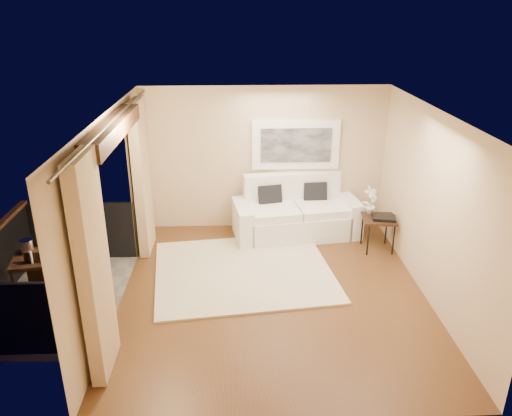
{
  "coord_description": "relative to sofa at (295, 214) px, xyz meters",
  "views": [
    {
      "loc": [
        -0.52,
        -6.44,
        4.02
      ],
      "look_at": [
        -0.23,
        0.82,
        1.05
      ],
      "focal_mm": 35.0,
      "sensor_mm": 36.0,
      "label": 1
    }
  ],
  "objects": [
    {
      "name": "room_shell",
      "position": [
        -2.69,
        -2.1,
        2.13
      ],
      "size": [
        5.0,
        6.4,
        5.0
      ],
      "color": "white",
      "rests_on": "ground"
    },
    {
      "name": "balcony_chair_far",
      "position": [
        -3.75,
        -1.48,
        0.2
      ],
      "size": [
        0.54,
        0.54,
        1.01
      ],
      "rotation": [
        0.0,
        0.0,
        2.85
      ],
      "color": "black",
      "rests_on": "balcony"
    },
    {
      "name": "tray",
      "position": [
        1.43,
        -0.79,
        0.24
      ],
      "size": [
        0.43,
        0.36,
        0.05
      ],
      "primitive_type": "cube",
      "rotation": [
        0.0,
        0.0,
        -0.23
      ],
      "color": "black",
      "rests_on": "side_table"
    },
    {
      "name": "glass_a",
      "position": [
        -3.77,
        -2.28,
        0.43
      ],
      "size": [
        0.06,
        0.06,
        0.12
      ],
      "primitive_type": "cylinder",
      "color": "silver",
      "rests_on": "bistro_table"
    },
    {
      "name": "ice_bucket",
      "position": [
        -4.07,
        -2.1,
        0.47
      ],
      "size": [
        0.18,
        0.18,
        0.2
      ],
      "primitive_type": "cylinder",
      "color": "silver",
      "rests_on": "bistro_table"
    },
    {
      "name": "side_table",
      "position": [
        1.37,
        -0.73,
        0.16
      ],
      "size": [
        0.6,
        0.6,
        0.6
      ],
      "rotation": [
        0.0,
        0.0,
        -0.09
      ],
      "color": "black",
      "rests_on": "floor"
    },
    {
      "name": "curtains",
      "position": [
        -2.67,
        -2.1,
        0.95
      ],
      "size": [
        0.16,
        4.8,
        2.64
      ],
      "color": "tan",
      "rests_on": "ground"
    },
    {
      "name": "sofa",
      "position": [
        0.0,
        0.0,
        0.0
      ],
      "size": [
        2.4,
        1.31,
        1.1
      ],
      "rotation": [
        0.0,
        0.0,
        0.15
      ],
      "color": "white",
      "rests_on": "floor"
    },
    {
      "name": "floor",
      "position": [
        -0.56,
        -2.1,
        -0.39
      ],
      "size": [
        5.0,
        5.0,
        0.0
      ],
      "primitive_type": "plane",
      "color": "brown",
      "rests_on": "ground"
    },
    {
      "name": "balcony_chair_near",
      "position": [
        -3.81,
        -2.47,
        0.13
      ],
      "size": [
        0.39,
        0.4,
        0.91
      ],
      "rotation": [
        0.0,
        0.0,
        -0.01
      ],
      "color": "black",
      "rests_on": "balcony"
    },
    {
      "name": "orchid",
      "position": [
        1.24,
        -0.56,
        0.47
      ],
      "size": [
        0.32,
        0.29,
        0.51
      ],
      "primitive_type": "imported",
      "rotation": [
        0.0,
        0.0,
        0.5
      ],
      "color": "white",
      "rests_on": "side_table"
    },
    {
      "name": "bistro_table",
      "position": [
        -3.9,
        -2.24,
        0.28
      ],
      "size": [
        0.74,
        0.74,
        0.75
      ],
      "rotation": [
        0.0,
        0.0,
        0.17
      ],
      "color": "black",
      "rests_on": "balcony"
    },
    {
      "name": "candle",
      "position": [
        -3.82,
        -2.11,
        0.4
      ],
      "size": [
        0.06,
        0.06,
        0.07
      ],
      "primitive_type": "cylinder",
      "color": "red",
      "rests_on": "bistro_table"
    },
    {
      "name": "balcony",
      "position": [
        -3.87,
        -2.1,
        -0.21
      ],
      "size": [
        1.81,
        2.6,
        1.17
      ],
      "color": "#605B56",
      "rests_on": "ground"
    },
    {
      "name": "rug",
      "position": [
        -1.0,
        -1.45,
        -0.37
      ],
      "size": [
        3.08,
        2.77,
        0.04
      ],
      "primitive_type": "cube",
      "rotation": [
        0.0,
        0.0,
        0.12
      ],
      "color": "beige",
      "rests_on": "floor"
    },
    {
      "name": "artwork",
      "position": [
        0.01,
        0.36,
        1.23
      ],
      "size": [
        1.62,
        0.07,
        0.92
      ],
      "color": "white",
      "rests_on": "room_shell"
    },
    {
      "name": "glass_b",
      "position": [
        -3.7,
        -2.19,
        0.43
      ],
      "size": [
        0.06,
        0.06,
        0.12
      ],
      "primitive_type": "cylinder",
      "color": "white",
      "rests_on": "bistro_table"
    },
    {
      "name": "vase",
      "position": [
        -3.89,
        -2.43,
        0.46
      ],
      "size": [
        0.04,
        0.04,
        0.18
      ],
      "primitive_type": "cylinder",
      "color": "white",
      "rests_on": "bistro_table"
    }
  ]
}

